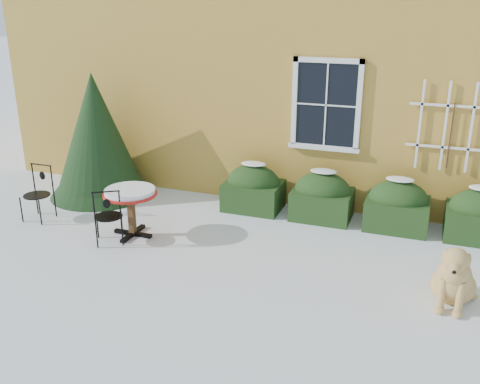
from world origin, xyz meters
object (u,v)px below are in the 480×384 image
at_px(evergreen_shrub, 98,147).
at_px(patio_chair_far, 38,193).
at_px(bistro_table, 130,197).
at_px(dog, 454,280).
at_px(patio_chair_near, 108,216).

height_order(evergreen_shrub, patio_chair_far, evergreen_shrub).
xyz_separation_m(bistro_table, dog, (4.99, -0.47, -0.32)).
distance_m(evergreen_shrub, patio_chair_far, 1.57).
xyz_separation_m(bistro_table, patio_chair_near, (-0.20, -0.38, -0.21)).
height_order(patio_chair_near, dog, patio_chair_near).
relative_size(evergreen_shrub, patio_chair_near, 2.57).
relative_size(patio_chair_near, dog, 0.94).
bearing_deg(dog, patio_chair_far, -179.34).
bearing_deg(dog, patio_chair_near, -175.88).
relative_size(evergreen_shrub, bistro_table, 2.75).
relative_size(bistro_table, patio_chair_near, 0.94).
height_order(bistro_table, dog, dog).
xyz_separation_m(patio_chair_near, dog, (5.19, -0.10, -0.11)).
distance_m(evergreen_shrub, bistro_table, 2.27).
bearing_deg(patio_chair_far, bistro_table, -2.69).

